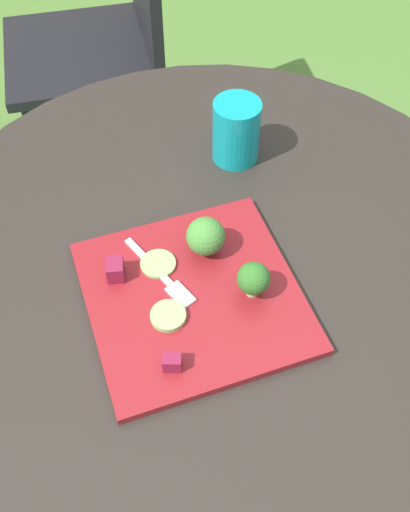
# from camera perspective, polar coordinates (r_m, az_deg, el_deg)

# --- Properties ---
(ground_plane) EXTENTS (12.00, 12.00, 0.00)m
(ground_plane) POSITION_cam_1_polar(r_m,az_deg,el_deg) (1.55, 0.66, -16.08)
(ground_plane) COLOR #4C7533
(patio_table) EXTENTS (0.97, 0.97, 0.72)m
(patio_table) POSITION_cam_1_polar(r_m,az_deg,el_deg) (1.12, 0.89, -6.77)
(patio_table) COLOR #28231E
(patio_table) RESTS_ON ground_plane
(patio_chair) EXTENTS (0.49, 0.49, 0.90)m
(patio_chair) POSITION_cam_1_polar(r_m,az_deg,el_deg) (1.83, -9.26, 21.49)
(patio_chair) COLOR black
(patio_chair) RESTS_ON ground_plane
(salad_plate) EXTENTS (0.30, 0.30, 0.01)m
(salad_plate) POSITION_cam_1_polar(r_m,az_deg,el_deg) (0.86, -1.15, -3.92)
(salad_plate) COLOR maroon
(salad_plate) RESTS_ON patio_table
(drinking_glass) EXTENTS (0.08, 0.08, 0.11)m
(drinking_glass) POSITION_cam_1_polar(r_m,az_deg,el_deg) (1.03, 2.99, 11.65)
(drinking_glass) COLOR #0F8C93
(drinking_glass) RESTS_ON patio_table
(fork) EXTENTS (0.07, 0.15, 0.00)m
(fork) POSITION_cam_1_polar(r_m,az_deg,el_deg) (0.87, -3.98, -2.09)
(fork) COLOR silver
(fork) RESTS_ON salad_plate
(broccoli_floret_0) EXTENTS (0.05, 0.05, 0.06)m
(broccoli_floret_0) POSITION_cam_1_polar(r_m,az_deg,el_deg) (0.83, 4.68, -2.21)
(broccoli_floret_0) COLOR #99B770
(broccoli_floret_0) RESTS_ON salad_plate
(broccoli_floret_1) EXTENTS (0.06, 0.06, 0.06)m
(broccoli_floret_1) POSITION_cam_1_polar(r_m,az_deg,el_deg) (0.87, 0.06, 1.90)
(broccoli_floret_1) COLOR #99B770
(broccoli_floret_1) RESTS_ON salad_plate
(cucumber_slice_0) EXTENTS (0.05, 0.05, 0.01)m
(cucumber_slice_0) POSITION_cam_1_polar(r_m,az_deg,el_deg) (0.88, -4.53, -0.76)
(cucumber_slice_0) COLOR #8EB766
(cucumber_slice_0) RESTS_ON salad_plate
(cucumber_slice_1) EXTENTS (0.05, 0.05, 0.01)m
(cucumber_slice_1) POSITION_cam_1_polar(r_m,az_deg,el_deg) (0.83, -3.56, -5.76)
(cucumber_slice_1) COLOR #8EB766
(cucumber_slice_1) RESTS_ON salad_plate
(beet_chunk_0) EXTENTS (0.03, 0.03, 0.02)m
(beet_chunk_0) POSITION_cam_1_polar(r_m,az_deg,el_deg) (0.78, -3.18, -10.15)
(beet_chunk_0) COLOR maroon
(beet_chunk_0) RESTS_ON salad_plate
(beet_chunk_1) EXTENTS (0.03, 0.04, 0.03)m
(beet_chunk_1) POSITION_cam_1_polar(r_m,az_deg,el_deg) (0.87, -8.62, -1.30)
(beet_chunk_1) COLOR maroon
(beet_chunk_1) RESTS_ON salad_plate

